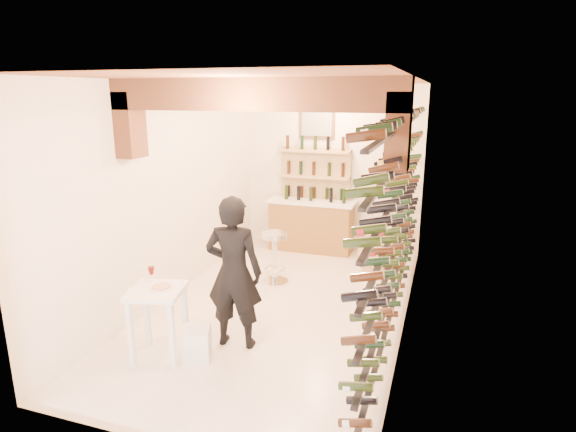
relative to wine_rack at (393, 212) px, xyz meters
The scene contains 11 objects.
ground 2.18m from the wine_rack, behind, with size 6.00×6.00×0.00m, color white.
room_shell 1.70m from the wine_rack, behind, with size 3.52×6.02×3.21m.
wine_rack is the anchor object (origin of this frame).
back_counter 3.38m from the wine_rack, 124.66° to the left, with size 1.70×0.62×1.29m.
back_shelving 3.44m from the wine_rack, 122.37° to the left, with size 1.40×0.31×2.73m.
tasting_table 3.11m from the wine_rack, 144.87° to the right, with size 0.71×0.71×1.04m.
white_stool 2.93m from the wine_rack, 140.85° to the right, with size 0.31×0.31×0.39m, color white.
person 2.17m from the wine_rack, 145.56° to the right, with size 0.69×0.45×1.90m, color black.
chrome_barstool 2.35m from the wine_rack, 156.84° to the left, with size 0.44×0.44×0.86m.
crate_lower 2.41m from the wine_rack, 103.94° to the left, with size 0.43×0.30×0.26m, color tan.
crate_upper 2.26m from the wine_rack, 103.94° to the left, with size 0.47×0.32×0.27m, color tan.
Camera 1 is at (2.11, -6.03, 3.04)m, focal length 29.54 mm.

